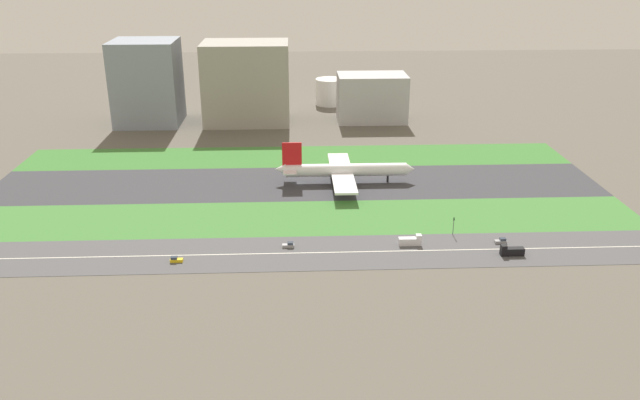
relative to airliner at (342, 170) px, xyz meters
name	(u,v)px	position (x,y,z in m)	size (l,w,h in m)	color
ground_plane	(297,183)	(-21.18, 0.00, -6.23)	(800.00, 800.00, 0.00)	#5B564C
runway	(297,183)	(-21.18, 0.00, -6.18)	(280.00, 46.00, 0.10)	#38383D
grass_median_north	(296,156)	(-21.18, 41.00, -6.18)	(280.00, 36.00, 0.10)	#3D7A33
grass_median_south	(298,218)	(-21.18, -41.00, -6.18)	(280.00, 36.00, 0.10)	#427F38
highway	(299,253)	(-21.18, -73.00, -6.18)	(280.00, 28.00, 0.10)	#4C4C4F
highway_centerline	(299,253)	(-21.18, -73.00, -6.13)	(266.00, 0.50, 0.01)	silver
airliner	(342,170)	(0.00, 0.00, 0.00)	(65.00, 56.00, 19.70)	white
car_1	(176,260)	(-64.39, -78.00, -5.31)	(4.40, 1.80, 2.00)	yellow
car_2	(501,241)	(54.10, -68.00, -5.31)	(4.40, 1.80, 2.00)	#99999E
truck_1	(511,251)	(54.65, -78.00, -4.56)	(8.40, 2.50, 4.00)	black
truck_0	(411,241)	(20.14, -68.00, -4.56)	(8.40, 2.50, 4.00)	silver
car_0	(289,245)	(-24.87, -68.00, -5.31)	(4.40, 1.80, 2.00)	#99999E
traffic_light	(454,225)	(37.86, -60.01, -1.94)	(0.36, 0.50, 7.20)	#4C4C51
terminal_building	(147,82)	(-111.18, 114.00, 19.09)	(38.73, 36.74, 50.65)	gray
hangar_building	(246,83)	(-50.79, 114.00, 18.38)	(52.07, 37.42, 49.23)	#9E998E
office_tower	(372,98)	(27.02, 114.00, 8.30)	(42.63, 27.13, 29.06)	#B2B2B7
fuel_tank_west	(330,92)	(3.43, 159.00, 2.70)	(19.94, 19.94, 17.85)	silver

